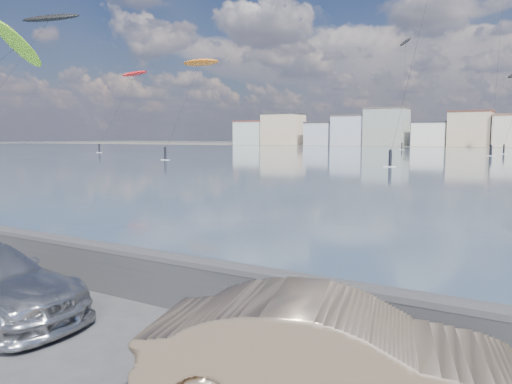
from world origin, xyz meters
TOP-DOWN VIEW (x-y plane):
  - ground at (0.00, 0.00)m, footprint 700.00×700.00m
  - seawall at (0.00, 2.70)m, footprint 400.00×0.36m
  - car_champagne at (4.06, 0.67)m, footprint 4.68×2.75m
  - kitesurfer_3 at (-60.06, 44.81)m, footprint 9.92×16.69m
  - kitesurfer_5 at (-49.48, 32.36)m, footprint 5.90×20.29m
  - kitesurfer_8 at (-77.53, 79.53)m, footprint 3.94×13.92m
  - kitesurfer_14 at (-32.65, 139.43)m, footprint 4.59×14.08m
  - kitesurfer_16 at (-45.70, 62.58)m, footprint 8.90×14.45m

SIDE VIEW (x-z plane):
  - ground at x=0.00m, z-range 0.00..0.00m
  - seawall at x=0.00m, z-range 0.04..1.12m
  - car_champagne at x=4.06m, z-range 0.00..1.46m
  - kitesurfer_5 at x=-49.48m, z-range 5.71..22.43m
  - kitesurfer_16 at x=-45.70m, z-range 7.19..23.64m
  - kitesurfer_8 at x=-77.53m, z-range 7.81..27.04m
  - kitesurfer_3 at x=-60.06m, z-range 9.78..31.84m
  - kitesurfer_14 at x=-32.65m, z-range 13.26..45.48m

